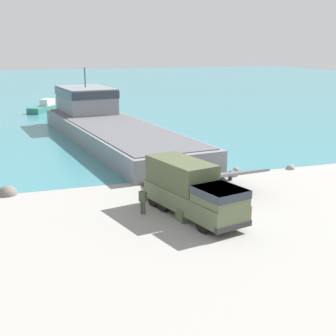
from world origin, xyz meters
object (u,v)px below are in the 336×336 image
at_px(landing_craft, 106,122).
at_px(cargo_crate, 184,215).
at_px(mooring_bollard, 230,175).
at_px(military_truck, 192,190).
at_px(soldier_on_ramp, 143,199).
at_px(moored_boat_a, 46,107).

relative_size(landing_craft, cargo_crate, 43.81).
relative_size(mooring_bollard, cargo_crate, 0.83).
bearing_deg(military_truck, landing_craft, 165.83).
height_order(soldier_on_ramp, moored_boat_a, moored_boat_a).
relative_size(military_truck, soldier_on_ramp, 4.89).
height_order(moored_boat_a, mooring_bollard, moored_boat_a).
height_order(landing_craft, military_truck, landing_craft).
bearing_deg(landing_craft, cargo_crate, -98.38).
bearing_deg(mooring_bollard, cargo_crate, -132.95).
distance_m(military_truck, cargo_crate, 1.60).
xyz_separation_m(moored_boat_a, cargo_crate, (3.71, -51.38, -0.27)).
bearing_deg(moored_boat_a, cargo_crate, 129.61).
distance_m(military_truck, mooring_bollard, 8.50).
xyz_separation_m(military_truck, soldier_on_ramp, (-2.71, 1.25, -0.70)).
xyz_separation_m(landing_craft, moored_boat_a, (-4.57, 24.55, -1.12)).
bearing_deg(military_truck, cargo_crate, -63.54).
bearing_deg(military_truck, moored_boat_a, 171.13).
distance_m(soldier_on_ramp, moored_boat_a, 49.53).
bearing_deg(landing_craft, military_truck, -96.83).
relative_size(moored_boat_a, cargo_crate, 8.39).
xyz_separation_m(soldier_on_ramp, cargo_crate, (1.98, -1.87, -0.58)).
distance_m(landing_craft, moored_boat_a, 25.00).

